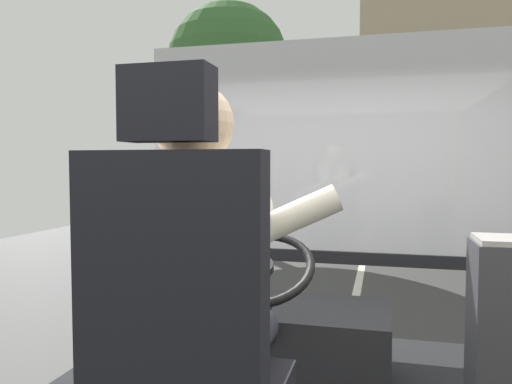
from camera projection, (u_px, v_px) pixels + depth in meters
name	position (u px, v px, depth m)	size (l,w,h in m)	color
ground	(364.00, 255.00, 10.29)	(18.00, 44.00, 0.06)	#373737
driver_seat	(187.00, 364.00, 1.31)	(0.48, 0.48, 1.36)	black
bus_driver	(200.00, 269.00, 1.39)	(0.78, 0.54, 0.85)	#282833
steering_console	(280.00, 341.00, 2.52)	(1.10, 0.98, 0.82)	black
fare_box	(503.00, 347.00, 1.88)	(0.24, 0.27, 0.85)	#333338
windshield_panel	(329.00, 176.00, 3.24)	(2.50, 0.08, 1.48)	silver
street_tree	(228.00, 65.00, 11.45)	(2.81, 2.81, 5.65)	#4C3828
parked_car_white	(498.00, 198.00, 17.10)	(1.94, 4.30, 1.41)	silver
parked_car_red	(473.00, 193.00, 21.45)	(1.86, 4.04, 1.27)	maroon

